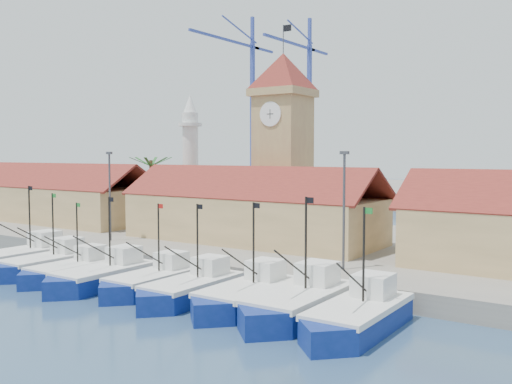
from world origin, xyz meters
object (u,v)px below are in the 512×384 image
Objects in this scene: boat_0 at (21,259)px; boat_4 at (151,283)px; clock_tower at (283,139)px; minaret at (190,158)px.

boat_0 reaches higher than boat_4.
clock_tower is 15.30m from minaret.
minaret is (-15.00, 2.00, -2.23)m from clock_tower.
boat_0 is 0.46× the size of clock_tower.
minaret is (-1.31, 25.01, 8.92)m from boat_0.
clock_tower reaches higher than minaret.
boat_0 is at bearing -120.77° from clock_tower.
boat_0 is 29.00m from clock_tower.
minaret is at bearing 125.13° from boat_4.
minaret is at bearing 172.39° from clock_tower.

